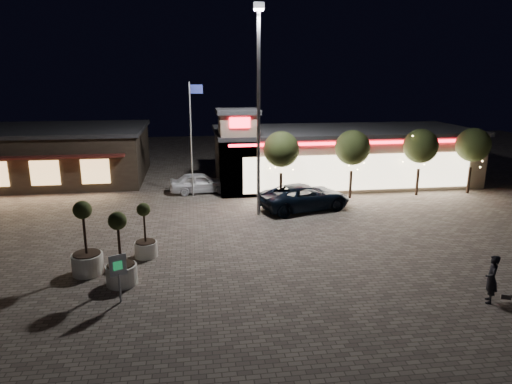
{
  "coord_description": "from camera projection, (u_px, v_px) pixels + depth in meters",
  "views": [
    {
      "loc": [
        -1.99,
        -18.9,
        8.59
      ],
      "look_at": [
        1.56,
        6.0,
        1.99
      ],
      "focal_mm": 32.0,
      "sensor_mm": 36.0,
      "label": 1
    }
  ],
  "objects": [
    {
      "name": "ground",
      "position": [
        241.0,
        269.0,
        20.55
      ],
      "size": [
        90.0,
        90.0,
        0.0
      ],
      "primitive_type": "plane",
      "color": "#6E6359",
      "rests_on": "ground"
    },
    {
      "name": "retail_building",
      "position": [
        337.0,
        155.0,
        36.43
      ],
      "size": [
        20.4,
        8.4,
        6.1
      ],
      "color": "gray",
      "rests_on": "ground"
    },
    {
      "name": "restaurant_building",
      "position": [
        43.0,
        154.0,
        37.21
      ],
      "size": [
        16.4,
        11.0,
        4.3
      ],
      "color": "#382D23",
      "rests_on": "ground"
    },
    {
      "name": "floodlight_pole",
      "position": [
        259.0,
        100.0,
        26.7
      ],
      "size": [
        0.6,
        0.4,
        12.38
      ],
      "color": "gray",
      "rests_on": "ground"
    },
    {
      "name": "flagpole",
      "position": [
        192.0,
        130.0,
        31.53
      ],
      "size": [
        0.95,
        0.1,
        8.0
      ],
      "color": "white",
      "rests_on": "ground"
    },
    {
      "name": "string_tree_a",
      "position": [
        281.0,
        150.0,
        30.72
      ],
      "size": [
        2.42,
        2.42,
        4.79
      ],
      "color": "#332319",
      "rests_on": "ground"
    },
    {
      "name": "string_tree_b",
      "position": [
        352.0,
        148.0,
        31.41
      ],
      "size": [
        2.42,
        2.42,
        4.79
      ],
      "color": "#332319",
      "rests_on": "ground"
    },
    {
      "name": "string_tree_c",
      "position": [
        421.0,
        146.0,
        32.09
      ],
      "size": [
        2.42,
        2.42,
        4.79
      ],
      "color": "#332319",
      "rests_on": "ground"
    },
    {
      "name": "string_tree_d",
      "position": [
        473.0,
        145.0,
        32.64
      ],
      "size": [
        2.42,
        2.42,
        4.79
      ],
      "color": "#332319",
      "rests_on": "ground"
    },
    {
      "name": "pickup_truck",
      "position": [
        305.0,
        197.0,
        29.42
      ],
      "size": [
        6.42,
        4.08,
        1.65
      ],
      "primitive_type": "imported",
      "rotation": [
        0.0,
        0.0,
        1.81
      ],
      "color": "black",
      "rests_on": "ground"
    },
    {
      "name": "white_sedan",
      "position": [
        200.0,
        183.0,
        33.5
      ],
      "size": [
        4.52,
        2.1,
        1.5
      ],
      "primitive_type": "imported",
      "rotation": [
        0.0,
        0.0,
        1.65
      ],
      "color": "white",
      "rests_on": "ground"
    },
    {
      "name": "pedestrian",
      "position": [
        492.0,
        279.0,
        17.39
      ],
      "size": [
        0.73,
        0.83,
        1.91
      ],
      "primitive_type": "imported",
      "rotation": [
        0.0,
        0.0,
        -2.06
      ],
      "color": "black",
      "rests_on": "ground"
    },
    {
      "name": "dog",
      "position": [
        508.0,
        296.0,
        17.54
      ],
      "size": [
        0.46,
        0.3,
        0.25
      ],
      "color": "#59514C",
      "rests_on": "ground"
    },
    {
      "name": "planter_left",
      "position": [
        87.0,
        252.0,
        19.87
      ],
      "size": [
        1.35,
        1.35,
        3.32
      ],
      "color": "silver",
      "rests_on": "ground"
    },
    {
      "name": "planter_mid",
      "position": [
        121.0,
        262.0,
        18.87
      ],
      "size": [
        1.29,
        1.29,
        3.17
      ],
      "color": "silver",
      "rests_on": "ground"
    },
    {
      "name": "planter_right",
      "position": [
        145.0,
        240.0,
        21.77
      ],
      "size": [
        1.09,
        1.09,
        2.69
      ],
      "color": "silver",
      "rests_on": "ground"
    },
    {
      "name": "valet_sign",
      "position": [
        118.0,
        269.0,
        17.26
      ],
      "size": [
        0.61,
        0.32,
        1.95
      ],
      "color": "gray",
      "rests_on": "ground"
    }
  ]
}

